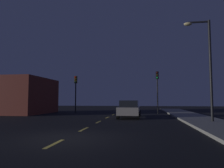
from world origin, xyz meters
TOP-DOWN VIEW (x-y plane):
  - ground_plane at (0.00, 7.00)m, footprint 80.00×80.00m
  - sidewalk_curb_right at (7.50, 7.00)m, footprint 3.00×40.00m
  - lane_stripe_nearest at (0.00, -1.20)m, footprint 0.16×1.60m
  - lane_stripe_second at (0.00, 2.60)m, footprint 0.16×1.60m
  - lane_stripe_third at (0.00, 6.40)m, footprint 0.16×1.60m
  - lane_stripe_fourth at (0.00, 10.20)m, footprint 0.16×1.60m
  - lane_stripe_fifth at (0.00, 14.00)m, footprint 0.16×1.60m
  - lane_stripe_sixth at (0.00, 17.80)m, footprint 0.16×1.60m
  - lane_stripe_seventh at (0.00, 21.60)m, footprint 0.16×1.60m
  - traffic_signal_left at (-5.02, 16.32)m, footprint 0.32×0.38m
  - traffic_signal_right at (4.88, 16.33)m, footprint 0.32×0.38m
  - car_stopped_ahead at (1.98, 10.31)m, footprint 1.94×4.46m
  - street_lamp_right at (7.53, 6.50)m, footprint 1.78×0.36m
  - storefront_left at (-10.75, 14.40)m, footprint 5.50×7.50m

SIDE VIEW (x-z plane):
  - ground_plane at x=0.00m, z-range 0.00..0.00m
  - lane_stripe_nearest at x=0.00m, z-range 0.00..0.01m
  - lane_stripe_second at x=0.00m, z-range 0.00..0.01m
  - lane_stripe_third at x=0.00m, z-range 0.00..0.01m
  - lane_stripe_fourth at x=0.00m, z-range 0.00..0.01m
  - lane_stripe_fifth at x=0.00m, z-range 0.00..0.01m
  - lane_stripe_sixth at x=0.00m, z-range 0.00..0.01m
  - lane_stripe_seventh at x=0.00m, z-range 0.00..0.01m
  - sidewalk_curb_right at x=7.50m, z-range 0.00..0.15m
  - car_stopped_ahead at x=1.98m, z-range 0.01..1.55m
  - storefront_left at x=-10.75m, z-range 0.00..4.14m
  - traffic_signal_left at x=-5.02m, z-range 0.93..5.47m
  - traffic_signal_right at x=4.88m, z-range 0.99..5.91m
  - street_lamp_right at x=7.53m, z-range 0.72..7.85m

